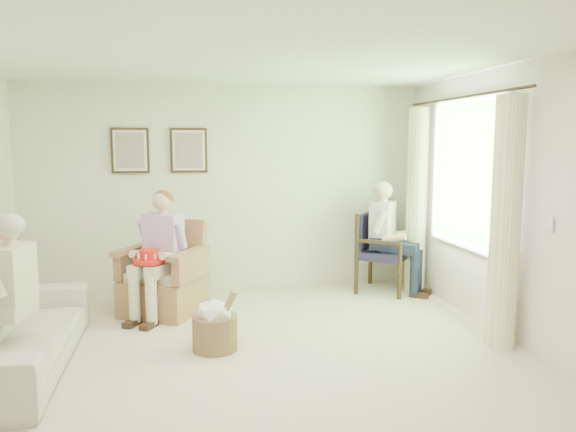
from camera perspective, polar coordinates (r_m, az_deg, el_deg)
The scene contains 18 objects.
floor at distance 4.78m, azimuth -3.39°, elevation -15.70°, with size 5.50×5.50×0.00m, color beige.
back_wall at distance 7.15m, azimuth -6.35°, elevation 2.81°, with size 5.00×0.04×2.60m, color silver.
front_wall at distance 1.80m, azimuth 8.05°, elevation -11.52°, with size 5.00×0.04×2.60m, color silver.
right_wall at distance 5.36m, azimuth 24.06°, elevation 0.62°, with size 0.04×5.50×2.60m, color silver.
ceiling at distance 4.45m, azimuth -3.66°, elevation 16.78°, with size 5.00×5.50×0.02m, color white.
window at distance 6.33m, azimuth 17.72°, elevation 4.47°, with size 0.13×2.50×1.63m.
curtain_left at distance 5.46m, azimuth 21.20°, elevation -0.70°, with size 0.34×0.34×2.30m, color #F3E7BE.
curtain_right at distance 7.18m, azimuth 12.92°, elevation 1.48°, with size 0.34×0.34×2.30m, color #F3E7BE.
framed_print_left at distance 7.09m, azimuth -15.75°, elevation 6.42°, with size 0.45×0.05×0.55m.
framed_print_right at distance 7.07m, azimuth -10.05°, elevation 6.58°, with size 0.45×0.05×0.55m.
wicker_armchair at distance 6.42m, azimuth -12.56°, elevation -6.73°, with size 0.79×0.79×1.02m.
wood_armchair at distance 7.27m, azimuth 9.55°, elevation -3.25°, with size 0.64×0.60×0.98m.
sofa at distance 5.28m, azimuth -26.04°, elevation -10.46°, with size 0.86×2.21×0.64m, color beige.
person_wicker at distance 6.19m, azimuth -12.72°, elevation -2.93°, with size 0.40×0.62×1.34m.
person_dark at distance 7.07m, azimuth 10.05°, elevation -1.35°, with size 0.40×0.63×1.37m.
person_sofa at distance 5.03m, azimuth -26.77°, elevation -6.41°, with size 0.42×0.62×1.29m.
red_hat at distance 6.04m, azimuth -13.94°, elevation -4.15°, with size 0.33×0.33×0.14m.
hatbox at distance 5.23m, azimuth -7.42°, elevation -10.91°, with size 0.52×0.52×0.60m.
Camera 1 is at (-0.56, -4.36, 1.89)m, focal length 35.00 mm.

